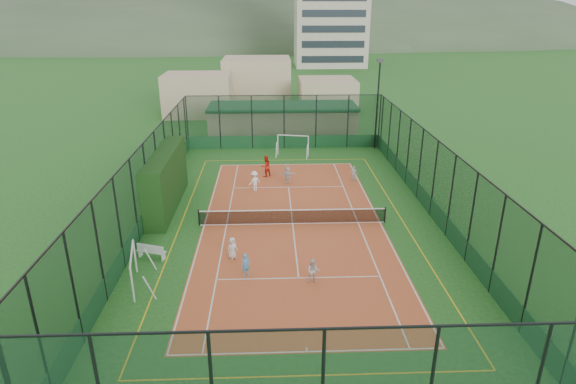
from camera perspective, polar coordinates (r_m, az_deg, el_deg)
name	(u,v)px	position (r m, az deg, el deg)	size (l,w,h in m)	color
ground	(293,224)	(30.10, 0.55, -3.79)	(300.00, 300.00, 0.00)	#1E541D
court_slab	(293,224)	(30.10, 0.55, -3.78)	(11.17, 23.97, 0.01)	#AC4C26
tennis_net	(293,216)	(29.88, 0.55, -2.87)	(11.67, 0.12, 1.06)	black
perimeter_fence	(293,186)	(29.13, 0.57, 0.67)	(18.12, 34.12, 5.00)	black
floodlight_sw	(0,354)	(15.52, -30.95, -16.19)	(0.60, 0.26, 8.25)	black
floodlight_ne	(377,105)	(45.75, 10.54, 10.11)	(0.60, 0.26, 8.25)	black
clubhouse	(283,120)	(50.49, -0.64, 8.55)	(15.20, 7.20, 3.15)	tan
distant_hills	(272,43)	(177.67, -1.86, 17.27)	(200.00, 60.00, 24.00)	#384C33
hedge_left	(166,180)	(33.06, -14.24, 1.43)	(1.29, 8.62, 3.77)	black
white_bench	(151,251)	(27.04, -15.88, -6.70)	(1.60, 0.44, 0.90)	white
futsal_goal_near	(134,270)	(24.52, -17.82, -8.77)	(0.82, 2.83, 1.83)	white
futsal_goal_far	(293,146)	(43.46, 0.59, 5.53)	(2.87, 0.83, 1.85)	white
child_near_left	(232,248)	(26.10, -6.61, -6.61)	(0.59, 0.39, 1.22)	white
child_near_mid	(246,265)	(24.46, -5.02, -8.60)	(0.44, 0.29, 1.22)	#4C9CD9
child_near_right	(313,271)	(23.83, 3.01, -9.34)	(0.62, 0.48, 1.27)	silver
child_far_left	(254,181)	(35.15, -4.00, 1.31)	(0.97, 0.56, 1.51)	white
child_far_right	(354,173)	(37.50, 7.78, 2.20)	(0.69, 0.29, 1.18)	white
child_far_back	(288,175)	(36.53, -0.06, 2.01)	(1.24, 0.39, 1.34)	silver
coach	(266,166)	(38.06, -2.65, 3.09)	(0.83, 0.65, 1.71)	red
tennis_balls	(275,218)	(30.77, -1.59, -3.13)	(2.55, 0.56, 0.07)	#CCE033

